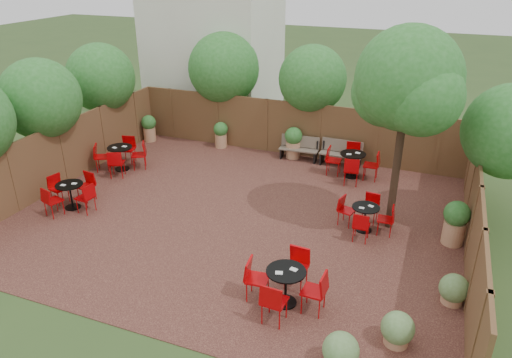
% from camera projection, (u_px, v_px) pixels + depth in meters
% --- Properties ---
extents(ground, '(80.00, 80.00, 0.00)m').
position_uv_depth(ground, '(238.00, 216.00, 13.60)').
color(ground, '#354F23').
rests_on(ground, ground).
extents(courtyard_paving, '(12.00, 10.00, 0.02)m').
position_uv_depth(courtyard_paving, '(238.00, 216.00, 13.59)').
color(courtyard_paving, '#391A17').
rests_on(courtyard_paving, ground).
extents(fence_back, '(12.00, 0.08, 2.00)m').
position_uv_depth(fence_back, '(292.00, 129.00, 17.39)').
color(fence_back, brown).
rests_on(fence_back, ground).
extents(fence_left, '(0.08, 10.00, 2.00)m').
position_uv_depth(fence_left, '(63.00, 154.00, 15.16)').
color(fence_left, brown).
rests_on(fence_left, ground).
extents(fence_right, '(0.08, 10.00, 2.00)m').
position_uv_depth(fence_right, '(474.00, 225.00, 11.19)').
color(fence_right, brown).
rests_on(fence_right, ground).
extents(neighbour_building, '(5.00, 4.00, 8.00)m').
position_uv_depth(neighbour_building, '(214.00, 26.00, 20.15)').
color(neighbour_building, silver).
rests_on(neighbour_building, ground).
extents(overhang_foliage, '(15.77, 10.82, 2.70)m').
position_uv_depth(overhang_foliage, '(200.00, 91.00, 15.42)').
color(overhang_foliage, '#266A22').
rests_on(overhang_foliage, ground).
extents(courtyard_tree, '(2.71, 2.61, 5.30)m').
position_uv_depth(courtyard_tree, '(407.00, 86.00, 11.42)').
color(courtyard_tree, black).
rests_on(courtyard_tree, courtyard_paving).
extents(park_bench_left, '(1.40, 0.51, 0.85)m').
position_uv_depth(park_bench_left, '(299.00, 148.00, 17.17)').
color(park_bench_left, brown).
rests_on(park_bench_left, courtyard_paving).
extents(park_bench_right, '(1.46, 0.53, 0.89)m').
position_uv_depth(park_bench_right, '(341.00, 153.00, 16.66)').
color(park_bench_right, brown).
rests_on(park_bench_right, courtyard_paving).
extents(bistro_tables, '(10.04, 8.59, 0.95)m').
position_uv_depth(bistro_tables, '(232.00, 194.00, 13.80)').
color(bistro_tables, black).
rests_on(bistro_tables, courtyard_paving).
extents(planters, '(11.91, 4.66, 1.18)m').
position_uv_depth(planters, '(280.00, 155.00, 16.13)').
color(planters, tan).
rests_on(planters, courtyard_paving).
extents(low_shrubs, '(2.46, 3.24, 0.71)m').
position_uv_depth(low_shrubs, '(397.00, 324.00, 9.12)').
color(low_shrubs, tan).
rests_on(low_shrubs, courtyard_paving).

